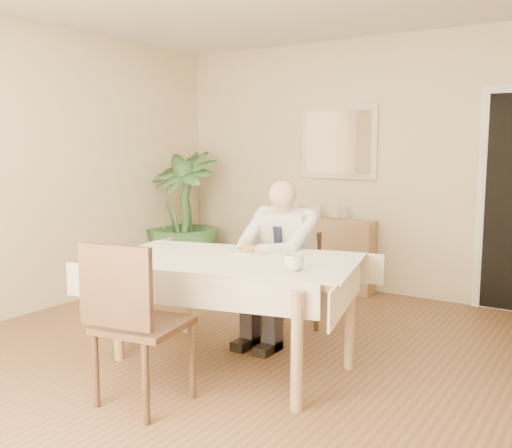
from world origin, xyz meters
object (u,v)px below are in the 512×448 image
Objects in this scene: dining_table at (231,270)px; potted_palm at (183,216)px; seated_man at (276,253)px; chair_far at (294,276)px; coffee_mug at (294,263)px; chair_near at (132,315)px; sideboard at (330,255)px.

dining_table is 2.66m from potted_palm.
chair_far is at bearing 90.00° from seated_man.
dining_table is 2.38× the size of chair_far.
dining_table is 15.84× the size of coffee_mug.
chair_far is 1.74m from chair_near.
coffee_mug is at bearing -57.47° from chair_far.
sideboard is (-0.35, 1.69, -0.32)m from seated_man.
seated_man reaches higher than sideboard.
coffee_mug is at bearing -25.64° from dining_table.
potted_palm is (-1.95, 1.80, 0.06)m from dining_table.
coffee_mug is (0.55, -0.99, 0.35)m from chair_far.
seated_man is 10.10× the size of coffee_mug.
sideboard is at bearing 84.97° from chair_near.
potted_palm reaches higher than coffee_mug.
seated_man is at bearing -86.71° from chair_far.
sideboard is 1.71m from potted_palm.
seated_man is at bearing -31.65° from potted_palm.
coffee_mug is 3.15m from potted_palm.
chair_far is 1.46m from sideboard.
chair_near is 3.26m from potted_palm.
seated_man is at bearing 76.20° from dining_table.
potted_palm reaches higher than chair_near.
seated_man is (-0.00, -0.28, 0.24)m from chair_far.
chair_near is at bearing -130.35° from coffee_mug.
chair_far is 1.18m from coffee_mug.
potted_palm is (-2.51, 1.91, -0.07)m from coffee_mug.
chair_near is 7.94× the size of coffee_mug.
chair_near is (-0.08, -0.86, -0.11)m from dining_table.
seated_man reaches higher than coffee_mug.
seated_man is at bearing 127.97° from coffee_mug.
chair_far is 6.64× the size of coffee_mug.
dining_table is 0.59m from seated_man.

